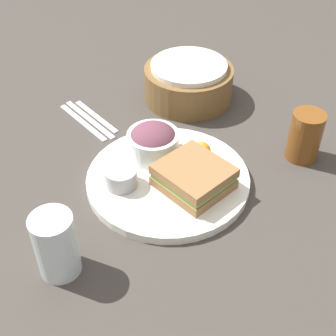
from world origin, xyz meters
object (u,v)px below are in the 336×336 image
object	(u,v)px
dressing_cup	(121,177)
knife	(89,119)
spoon	(96,116)
bread_basket	(188,82)
plate	(168,179)
sandwich	(194,177)
fork	(83,122)
water_glass	(56,245)
salad_bowl	(153,141)
drink_glass	(305,136)

from	to	relation	value
dressing_cup	knife	size ratio (longest dim) A/B	0.33
dressing_cup	spoon	bearing A→B (deg)	146.27
bread_basket	plate	bearing A→B (deg)	-60.48
sandwich	fork	bearing A→B (deg)	175.18
sandwich	knife	world-z (taller)	sandwich
water_glass	sandwich	bearing A→B (deg)	77.17
plate	knife	size ratio (longest dim) A/B	1.68
salad_bowl	bread_basket	world-z (taller)	bread_basket
salad_bowl	knife	bearing A→B (deg)	174.71
salad_bowl	fork	xyz separation A→B (m)	(-0.21, 0.00, -0.05)
salad_bowl	spoon	xyz separation A→B (m)	(-0.20, 0.04, -0.05)
fork	knife	world-z (taller)	same
plate	water_glass	distance (m)	0.27
sandwich	spoon	bearing A→B (deg)	168.91
spoon	water_glass	distance (m)	0.43
sandwich	spoon	distance (m)	0.33
spoon	water_glass	xyz separation A→B (m)	(0.26, -0.34, 0.05)
bread_basket	spoon	distance (m)	0.23
plate	spoon	xyz separation A→B (m)	(-0.27, 0.07, -0.01)
plate	dressing_cup	bearing A→B (deg)	-125.89
dressing_cup	knife	xyz separation A→B (m)	(-0.22, 0.13, -0.03)
bread_basket	knife	size ratio (longest dim) A/B	1.12
salad_bowl	water_glass	distance (m)	0.30
knife	spoon	world-z (taller)	same
bread_basket	fork	xyz separation A→B (m)	(-0.12, -0.23, -0.04)
salad_bowl	knife	distance (m)	0.21
salad_bowl	dressing_cup	distance (m)	0.11
salad_bowl	drink_glass	world-z (taller)	drink_glass
spoon	water_glass	bearing A→B (deg)	138.79
dressing_cup	knife	world-z (taller)	dressing_cup
spoon	water_glass	world-z (taller)	water_glass
spoon	drink_glass	bearing A→B (deg)	-148.21
plate	spoon	bearing A→B (deg)	165.21
plate	water_glass	xyz separation A→B (m)	(-0.01, -0.27, 0.05)
knife	water_glass	world-z (taller)	water_glass
sandwich	bread_basket	bearing A→B (deg)	128.43
knife	sandwich	bearing A→B (deg)	-176.89
drink_glass	spoon	world-z (taller)	drink_glass
plate	water_glass	bearing A→B (deg)	-91.62
spoon	fork	bearing A→B (deg)	90.00
dressing_cup	drink_glass	xyz separation A→B (m)	(0.22, 0.31, 0.02)
sandwich	dressing_cup	bearing A→B (deg)	-143.19
drink_glass	water_glass	bearing A→B (deg)	-108.89
sandwich	drink_glass	bearing A→B (deg)	64.35
dressing_cup	water_glass	xyz separation A→B (m)	(0.05, -0.19, 0.02)
plate	dressing_cup	distance (m)	0.09
fork	water_glass	distance (m)	0.41
drink_glass	spoon	bearing A→B (deg)	-159.26
sandwich	bread_basket	distance (m)	0.33
sandwich	fork	size ratio (longest dim) A/B	0.77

